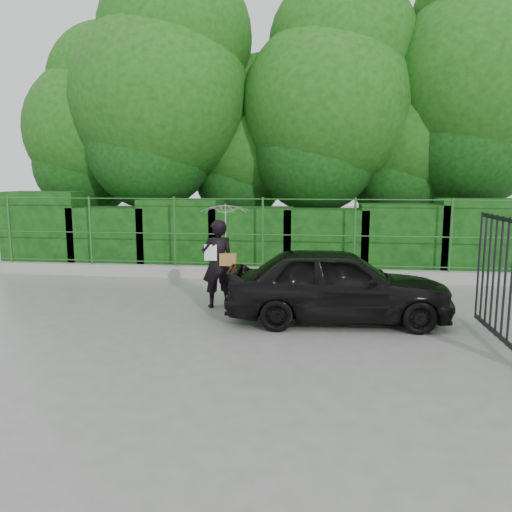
# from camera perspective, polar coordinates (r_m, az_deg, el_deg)

# --- Properties ---
(ground) EXTENTS (80.00, 80.00, 0.00)m
(ground) POSITION_cam_1_polar(r_m,az_deg,el_deg) (8.61, -5.22, -8.51)
(ground) COLOR gray
(kerb) EXTENTS (14.00, 0.25, 0.30)m
(kerb) POSITION_cam_1_polar(r_m,az_deg,el_deg) (12.88, -1.01, -1.95)
(kerb) COLOR #9E9E99
(kerb) RESTS_ON ground
(fence) EXTENTS (14.13, 0.06, 1.80)m
(fence) POSITION_cam_1_polar(r_m,az_deg,el_deg) (12.69, -0.03, 2.69)
(fence) COLOR #245B21
(fence) RESTS_ON kerb
(hedge) EXTENTS (14.20, 1.20, 2.20)m
(hedge) POSITION_cam_1_polar(r_m,az_deg,el_deg) (13.74, -0.70, 2.18)
(hedge) COLOR black
(hedge) RESTS_ON ground
(trees) EXTENTS (17.10, 6.15, 8.08)m
(trees) POSITION_cam_1_polar(r_m,az_deg,el_deg) (15.91, 4.88, 16.25)
(trees) COLOR black
(trees) RESTS_ON ground
(woman) EXTENTS (1.01, 0.97, 2.09)m
(woman) POSITION_cam_1_polar(r_m,az_deg,el_deg) (9.90, -3.84, 1.87)
(woman) COLOR black
(woman) RESTS_ON ground
(car) EXTENTS (4.09, 1.85, 1.36)m
(car) POSITION_cam_1_polar(r_m,az_deg,el_deg) (9.11, 9.27, -3.19)
(car) COLOR black
(car) RESTS_ON ground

